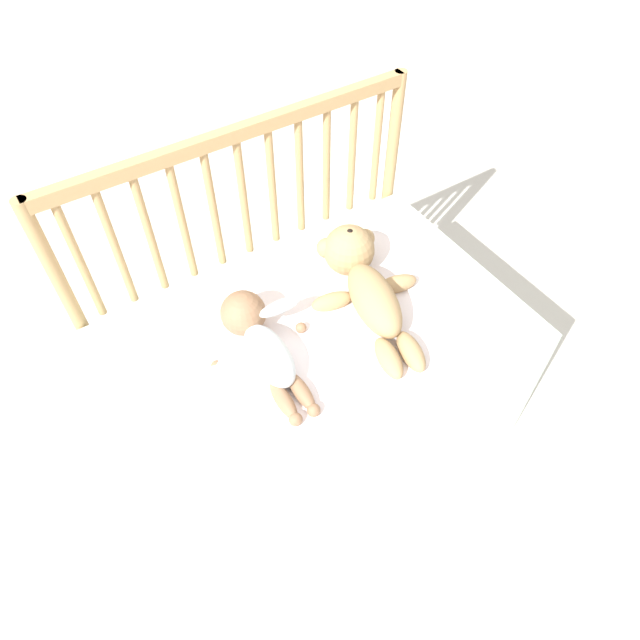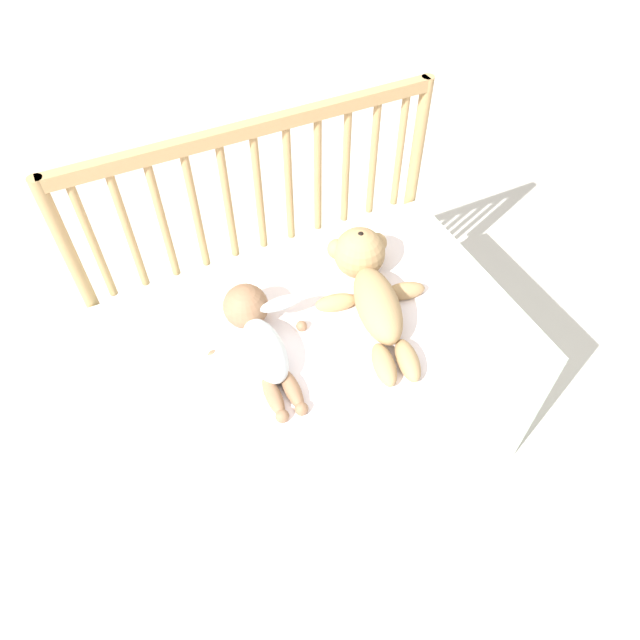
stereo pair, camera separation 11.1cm
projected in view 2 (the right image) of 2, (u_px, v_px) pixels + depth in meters
ground_plane at (319, 434)px, 1.92m from camera, size 12.00×12.00×0.00m
crib_mattress at (319, 390)px, 1.71m from camera, size 1.07×0.71×0.55m
crib_rail at (261, 215)px, 1.62m from camera, size 1.07×0.04×0.96m
blanket at (329, 336)px, 1.49m from camera, size 0.86×0.57×0.01m
teddy_bear at (370, 284)px, 1.53m from camera, size 0.31×0.49×0.15m
baby at (258, 335)px, 1.43m from camera, size 0.29×0.39×0.12m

